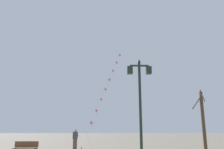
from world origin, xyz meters
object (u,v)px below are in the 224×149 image
object	(u,v)px
park_bench	(26,148)
twin_lantern_lamp_post	(140,91)
kite_flyer	(75,139)
bare_tree	(203,121)
kite_train	(105,90)

from	to	relation	value
park_bench	twin_lantern_lamp_post	bearing A→B (deg)	-33.64
kite_flyer	bare_tree	bearing A→B (deg)	-86.83
kite_train	bare_tree	distance (m)	11.66
kite_flyer	park_bench	distance (m)	4.79
kite_train	kite_flyer	world-z (taller)	kite_train
kite_train	bare_tree	world-z (taller)	kite_train
bare_tree	kite_train	bearing A→B (deg)	126.58
kite_flyer	park_bench	world-z (taller)	kite_flyer
kite_train	kite_flyer	xyz separation A→B (m)	(-2.47, -4.11, -4.87)
kite_train	bare_tree	bearing A→B (deg)	-53.42
twin_lantern_lamp_post	kite_train	world-z (taller)	kite_train
twin_lantern_lamp_post	park_bench	world-z (taller)	twin_lantern_lamp_post
bare_tree	twin_lantern_lamp_post	bearing A→B (deg)	-141.80
twin_lantern_lamp_post	bare_tree	size ratio (longest dim) A/B	1.22
kite_train	park_bench	distance (m)	10.93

